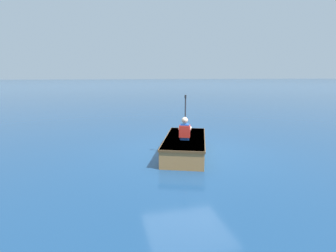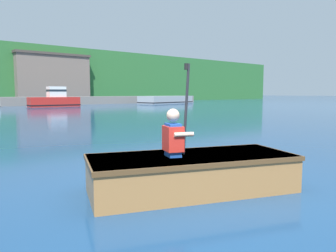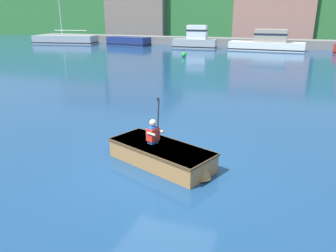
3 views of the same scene
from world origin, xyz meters
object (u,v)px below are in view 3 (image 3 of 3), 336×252
Objects in this scene: moored_boat_dock_center_far at (129,41)px; channel_buoy at (184,55)px; moored_boat_dock_east_inner at (195,40)px; moored_boat_dock_east_end at (268,43)px; person_paddler at (153,132)px; rowboat_foreground at (162,154)px; moored_boat_dock_west_inner at (66,40)px.

channel_buoy is (9.76, -8.63, -0.23)m from moored_boat_dock_center_far.
moored_boat_dock_center_far is 1.15× the size of moored_boat_dock_east_inner.
moored_boat_dock_east_end is at bearing 52.88° from channel_buoy.
person_paddler is (7.05, -28.46, -0.14)m from moored_boat_dock_east_inner.
moored_boat_dock_west_inner is at bearing 130.50° from rowboat_foreground.
moored_boat_dock_center_far is at bearing 118.08° from person_paddler.
rowboat_foreground is 4.09× the size of channel_buoy.
moored_boat_dock_east_end is 29.06m from rowboat_foreground.
moored_boat_dock_east_end is 6.30× the size of person_paddler.
person_paddler is (-0.53, -28.94, -0.00)m from moored_boat_dock_east_end.
person_paddler is (24.13, -28.48, 0.29)m from moored_boat_dock_west_inner.
rowboat_foreground is 21.55m from channel_buoy.
moored_boat_dock_east_end is at bearing 1.08° from moored_boat_dock_west_inner.
moored_boat_dock_east_inner is 8.03m from channel_buoy.
moored_boat_dock_west_inner is 17.09m from moored_boat_dock_east_inner.
moored_boat_dock_center_far is at bearing 4.72° from moored_boat_dock_west_inner.
moored_boat_dock_west_inner reaches higher than rowboat_foreground.
moored_boat_dock_west_inner is at bearing 156.61° from channel_buoy.
moored_boat_dock_west_inner is 1.70× the size of moored_boat_dock_east_inner.
moored_boat_dock_east_end is (16.11, -0.24, 0.32)m from moored_boat_dock_center_far.
moored_boat_dock_east_inner reaches higher than moored_boat_dock_east_end.
person_paddler is (-0.28, 0.11, 0.50)m from rowboat_foreground.
moored_boat_dock_east_inner is at bearing -176.34° from moored_boat_dock_east_end.
moored_boat_dock_east_inner is at bearing 98.88° from channel_buoy.
moored_boat_dock_east_inner is 29.50m from rowboat_foreground.
rowboat_foreground is (24.42, -28.59, -0.21)m from moored_boat_dock_west_inner.
channel_buoy is (18.32, -7.92, -0.26)m from moored_boat_dock_west_inner.
moored_boat_dock_center_far reaches higher than rowboat_foreground.
moored_boat_dock_center_far is 4.61× the size of person_paddler.
channel_buoy is at bearing 106.44° from rowboat_foreground.
moored_boat_dock_east_end is at bearing 89.51° from rowboat_foreground.
moored_boat_dock_west_inner is 24.67m from moored_boat_dock_east_end.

